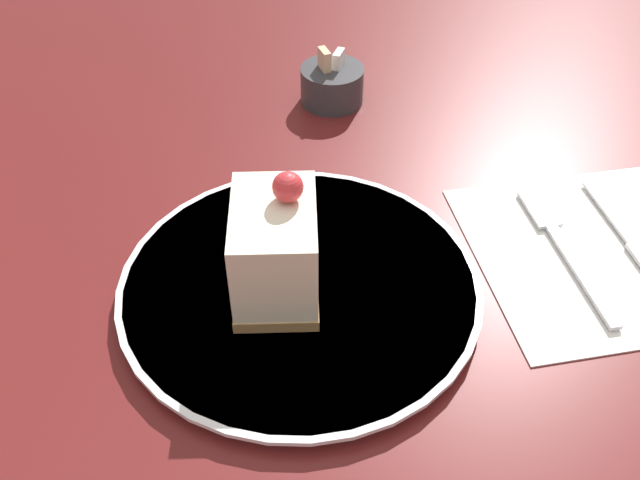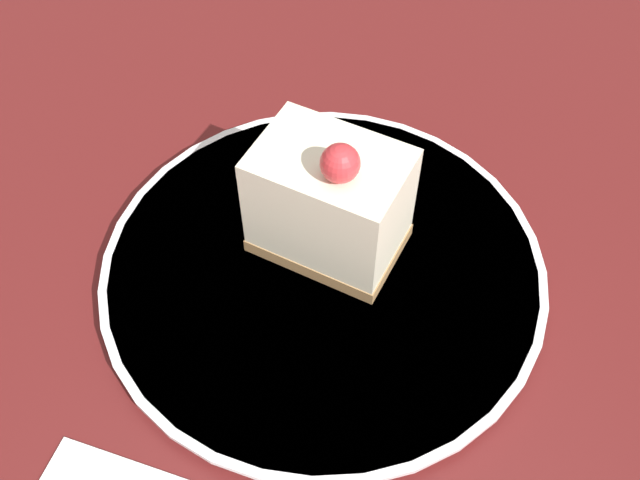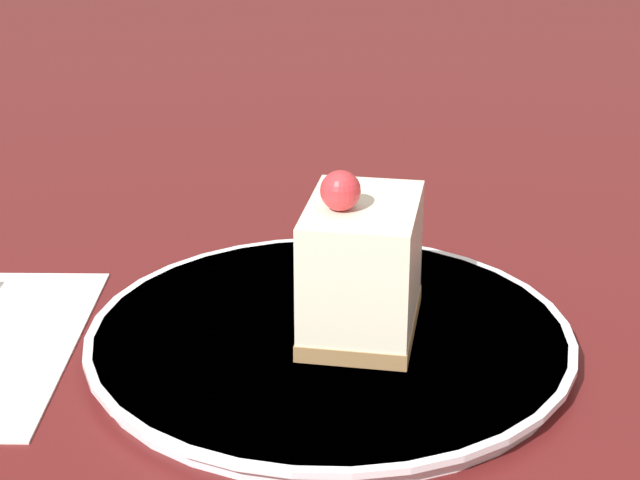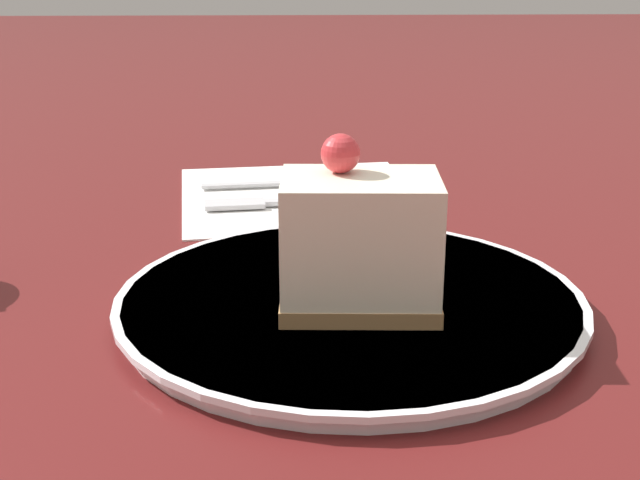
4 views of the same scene
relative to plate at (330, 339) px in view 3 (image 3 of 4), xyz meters
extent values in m
plane|color=#5B1919|center=(0.02, -0.02, -0.01)|extent=(4.00, 4.00, 0.00)
cylinder|color=white|center=(0.00, 0.00, 0.00)|extent=(0.28, 0.28, 0.01)
cylinder|color=white|center=(0.00, 0.00, 0.00)|extent=(0.29, 0.29, 0.00)
cube|color=#9E7547|center=(-0.02, 0.00, 0.01)|extent=(0.07, 0.10, 0.01)
cube|color=white|center=(-0.02, 0.00, 0.05)|extent=(0.07, 0.09, 0.07)
sphere|color=red|center=(-0.01, 0.01, 0.10)|extent=(0.02, 0.02, 0.02)
camera|label=1|loc=(-0.01, -0.39, 0.41)|focal=40.00mm
camera|label=2|loc=(0.24, 0.11, 0.38)|focal=40.00mm
camera|label=3|loc=(-0.07, 0.56, 0.30)|focal=60.00mm
camera|label=4|loc=(-0.50, 0.03, 0.22)|focal=50.00mm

